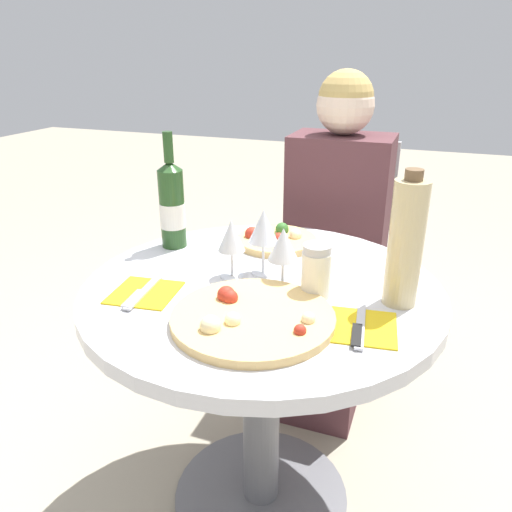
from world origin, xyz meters
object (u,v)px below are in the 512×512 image
(chair_behind_diner, at_px, (338,267))
(tall_carafe, at_px, (406,243))
(seated_diner, at_px, (331,262))
(wine_bottle, at_px, (172,205))
(pizza_large, at_px, (251,317))
(dining_table, at_px, (262,346))

(chair_behind_diner, distance_m, tall_carafe, 0.88)
(chair_behind_diner, height_order, seated_diner, seated_diner)
(wine_bottle, bearing_deg, pizza_large, -42.37)
(seated_diner, bearing_deg, wine_bottle, 49.44)
(pizza_large, xyz_separation_m, wine_bottle, (-0.37, 0.34, 0.11))
(pizza_large, bearing_deg, tall_carafe, 35.07)
(dining_table, height_order, tall_carafe, tall_carafe)
(wine_bottle, relative_size, tall_carafe, 1.07)
(wine_bottle, xyz_separation_m, tall_carafe, (0.66, -0.14, 0.02))
(seated_diner, relative_size, pizza_large, 3.42)
(seated_diner, bearing_deg, dining_table, 85.10)
(dining_table, relative_size, pizza_large, 2.53)
(dining_table, bearing_deg, seated_diner, 85.10)
(chair_behind_diner, relative_size, tall_carafe, 3.05)
(dining_table, bearing_deg, pizza_large, -77.51)
(wine_bottle, height_order, tall_carafe, wine_bottle)
(dining_table, distance_m, seated_diner, 0.60)
(seated_diner, xyz_separation_m, wine_bottle, (-0.38, -0.45, 0.30))
(chair_behind_diner, relative_size, wine_bottle, 2.84)
(dining_table, xyz_separation_m, tall_carafe, (0.33, 0.02, 0.33))
(seated_diner, relative_size, wine_bottle, 3.61)
(tall_carafe, bearing_deg, pizza_large, -144.93)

